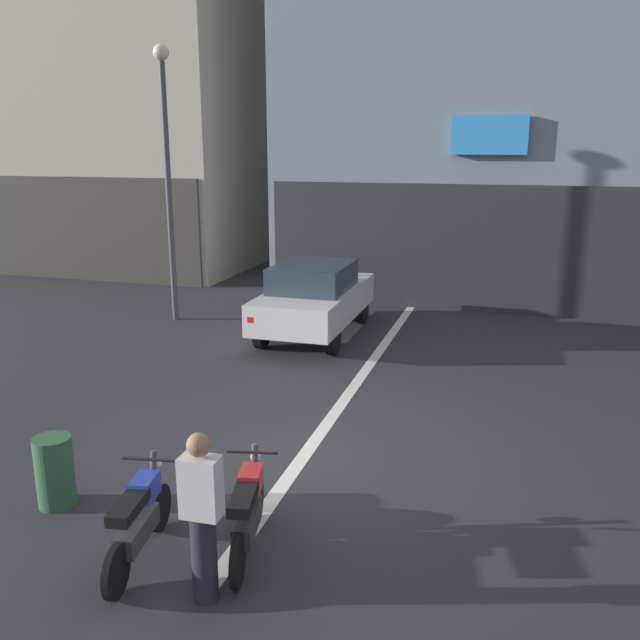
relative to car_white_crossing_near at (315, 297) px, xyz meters
The scene contains 9 objects.
ground_plane 6.11m from the car_white_crossing_near, 74.28° to the right, with size 120.00×120.00×0.00m, color #2B2B30.
lane_centre_line 1.87m from the car_white_crossing_near, ahead, with size 0.20×18.00×0.01m, color silver.
building_corner_left 14.39m from the car_white_crossing_near, 138.90° to the left, with size 9.50×8.21×16.32m.
car_white_crossing_near is the anchor object (origin of this frame).
street_lamp 4.77m from the car_white_crossing_near, behind, with size 0.36×0.36×6.31m.
motorcycle_blue_row_leftmost 8.57m from the car_white_crossing_near, 84.83° to the right, with size 0.55×1.66×0.98m.
motorcycle_red_row_left_mid 8.26m from the car_white_crossing_near, 77.66° to the right, with size 0.56×1.65×0.98m.
person_by_motorcycles 9.06m from the car_white_crossing_near, 79.32° to the right, with size 0.37×0.24×1.67m.
trash_bin 7.91m from the car_white_crossing_near, 95.51° to the right, with size 0.44×0.44×0.85m, color #2D5938.
Camera 1 is at (2.62, -7.95, 4.10)m, focal length 37.52 mm.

